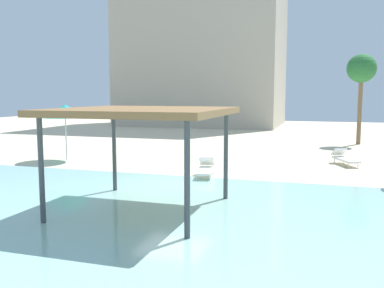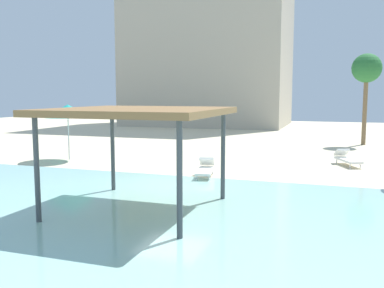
{
  "view_description": "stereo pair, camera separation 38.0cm",
  "coord_description": "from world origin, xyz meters",
  "px_view_note": "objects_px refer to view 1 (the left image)",
  "views": [
    {
      "loc": [
        5.32,
        -14.47,
        3.33
      ],
      "look_at": [
        0.13,
        2.0,
        1.3
      ],
      "focal_mm": 39.5,
      "sensor_mm": 36.0,
      "label": 1
    },
    {
      "loc": [
        5.68,
        -14.35,
        3.33
      ],
      "look_at": [
        0.13,
        2.0,
        1.3
      ],
      "focal_mm": 39.5,
      "sensor_mm": 36.0,
      "label": 2
    }
  ],
  "objects_px": {
    "lounge_chair_2": "(344,158)",
    "lounge_chair_1": "(206,169)",
    "palm_tree_0": "(362,70)",
    "shade_pavilion": "(143,114)",
    "beach_umbrella_teal_0": "(65,111)"
  },
  "relations": [
    {
      "from": "lounge_chair_2",
      "to": "lounge_chair_1",
      "type": "bearing_deg",
      "value": -71.96
    },
    {
      "from": "lounge_chair_1",
      "to": "lounge_chair_2",
      "type": "distance_m",
      "value": 7.34
    },
    {
      "from": "palm_tree_0",
      "to": "lounge_chair_1",
      "type": "bearing_deg",
      "value": -115.84
    },
    {
      "from": "shade_pavilion",
      "to": "lounge_chair_2",
      "type": "xyz_separation_m",
      "value": [
        5.84,
        10.26,
        -2.45
      ]
    },
    {
      "from": "shade_pavilion",
      "to": "beach_umbrella_teal_0",
      "type": "relative_size",
      "value": 1.63
    },
    {
      "from": "shade_pavilion",
      "to": "palm_tree_0",
      "type": "distance_m",
      "value": 20.72
    },
    {
      "from": "beach_umbrella_teal_0",
      "to": "lounge_chair_2",
      "type": "relative_size",
      "value": 1.43
    },
    {
      "from": "shade_pavilion",
      "to": "lounge_chair_1",
      "type": "relative_size",
      "value": 2.34
    },
    {
      "from": "lounge_chair_1",
      "to": "palm_tree_0",
      "type": "distance_m",
      "value": 16.16
    },
    {
      "from": "lounge_chair_2",
      "to": "palm_tree_0",
      "type": "bearing_deg",
      "value": 148.85
    },
    {
      "from": "lounge_chair_1",
      "to": "palm_tree_0",
      "type": "relative_size",
      "value": 0.33
    },
    {
      "from": "shade_pavilion",
      "to": "lounge_chair_2",
      "type": "bearing_deg",
      "value": 60.37
    },
    {
      "from": "shade_pavilion",
      "to": "lounge_chair_2",
      "type": "relative_size",
      "value": 2.33
    },
    {
      "from": "lounge_chair_1",
      "to": "palm_tree_0",
      "type": "bearing_deg",
      "value": 143.74
    },
    {
      "from": "beach_umbrella_teal_0",
      "to": "palm_tree_0",
      "type": "xyz_separation_m",
      "value": [
        14.67,
        11.91,
        2.41
      ]
    }
  ]
}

